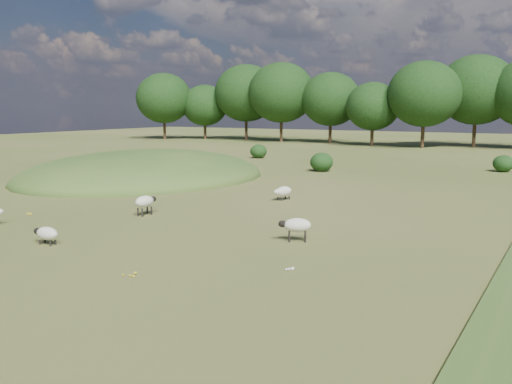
# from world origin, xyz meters

# --- Properties ---
(ground) EXTENTS (160.00, 160.00, 0.00)m
(ground) POSITION_xyz_m (0.00, 20.00, 0.00)
(ground) COLOR #3F571B
(ground) RESTS_ON ground
(mound) EXTENTS (16.00, 20.00, 4.00)m
(mound) POSITION_xyz_m (-12.00, 12.00, 0.00)
(mound) COLOR #33561E
(mound) RESTS_ON ground
(treeline) EXTENTS (96.28, 14.66, 11.70)m
(treeline) POSITION_xyz_m (-1.06, 55.44, 6.57)
(treeline) COLOR black
(treeline) RESTS_ON ground
(shrubs) EXTENTS (24.59, 9.72, 1.51)m
(shrubs) POSITION_xyz_m (-2.18, 26.54, 0.71)
(shrubs) COLOR black
(shrubs) RESTS_ON ground
(sheep_1) EXTENTS (0.62, 1.32, 0.95)m
(sheep_1) POSITION_xyz_m (-2.14, 0.70, 0.66)
(sheep_1) COLOR beige
(sheep_1) RESTS_ON ground
(sheep_2) EXTENTS (0.81, 1.38, 0.77)m
(sheep_2) POSITION_xyz_m (1.47, 7.92, 0.48)
(sheep_2) COLOR beige
(sheep_2) RESTS_ON ground
(sheep_3) EXTENTS (1.16, 0.53, 0.67)m
(sheep_3) POSITION_xyz_m (-1.46, -5.60, 0.42)
(sheep_3) COLOR beige
(sheep_3) RESTS_ON ground
(sheep_4) EXTENTS (1.29, 0.95, 0.91)m
(sheep_4) POSITION_xyz_m (6.38, -0.53, 0.63)
(sheep_4) COLOR beige
(sheep_4) RESTS_ON ground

